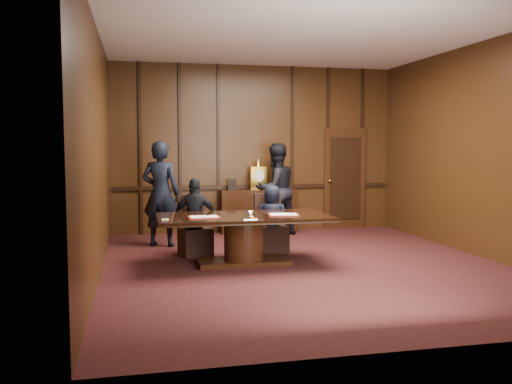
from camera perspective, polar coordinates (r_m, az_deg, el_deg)
room at (r=8.30m, az=5.42°, el=4.24°), size 7.00×7.04×3.50m
sideboard at (r=11.38m, az=0.24°, el=-1.83°), size 1.60×0.45×1.54m
conference_table at (r=8.28m, az=-1.31°, el=-4.18°), size 2.62×1.32×0.76m
folder_left at (r=8.01m, az=-5.50°, el=-2.64°), size 0.46×0.33×0.02m
folder_right at (r=8.26m, az=2.89°, el=-2.39°), size 0.51×0.40×0.02m
inkstand at (r=7.80m, az=-0.67°, el=-2.47°), size 0.20×0.14×0.12m
notepad at (r=7.82m, az=-9.54°, el=-2.87°), size 0.10×0.07×0.01m
chair_left at (r=9.08m, az=-6.46°, el=-4.80°), size 0.57×0.57×0.99m
chair_right at (r=9.30m, az=1.58°, el=-4.53°), size 0.53×0.53×0.99m
signatory_left at (r=8.95m, az=-6.39°, el=-2.67°), size 0.81×0.49×1.29m
signatory_right at (r=9.18m, az=1.72°, el=-2.85°), size 0.66×0.53×1.16m
witness_left at (r=9.91m, az=-10.00°, el=-0.16°), size 0.82×0.70×1.91m
witness_right at (r=10.99m, az=2.06°, el=0.28°), size 1.11×0.99×1.87m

